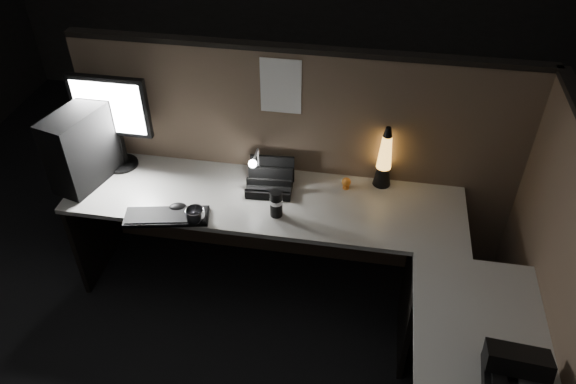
% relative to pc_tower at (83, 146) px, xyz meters
% --- Properties ---
extents(floor, '(6.00, 6.00, 0.00)m').
position_rel_pc_tower_xyz_m(floor, '(1.22, -0.61, -0.96)').
color(floor, black).
rests_on(floor, ground).
extents(room_shell, '(6.00, 6.00, 6.00)m').
position_rel_pc_tower_xyz_m(room_shell, '(1.22, -0.61, 0.66)').
color(room_shell, silver).
rests_on(room_shell, ground).
extents(partition_back, '(2.66, 0.06, 1.50)m').
position_rel_pc_tower_xyz_m(partition_back, '(1.22, 0.32, -0.21)').
color(partition_back, brown).
rests_on(partition_back, ground).
extents(partition_right, '(0.06, 1.66, 1.50)m').
position_rel_pc_tower_xyz_m(partition_right, '(2.55, -0.51, -0.21)').
color(partition_right, brown).
rests_on(partition_right, ground).
extents(desk, '(2.60, 1.60, 0.73)m').
position_rel_pc_tower_xyz_m(desk, '(1.40, -0.36, -0.38)').
color(desk, '#B1AFA7').
rests_on(desk, ground).
extents(pc_tower, '(0.31, 0.48, 0.46)m').
position_rel_pc_tower_xyz_m(pc_tower, '(0.00, 0.00, 0.00)').
color(pc_tower, black).
rests_on(pc_tower, desk).
extents(monitor, '(0.47, 0.20, 0.60)m').
position_rel_pc_tower_xyz_m(monitor, '(0.13, 0.17, 0.13)').
color(monitor, black).
rests_on(monitor, desk).
extents(keyboard, '(0.48, 0.24, 0.02)m').
position_rel_pc_tower_xyz_m(keyboard, '(0.57, -0.27, -0.22)').
color(keyboard, black).
rests_on(keyboard, desk).
extents(mouse, '(0.12, 0.10, 0.04)m').
position_rel_pc_tower_xyz_m(mouse, '(0.61, -0.20, -0.21)').
color(mouse, black).
rests_on(mouse, desk).
extents(clip_lamp, '(0.05, 0.19, 0.24)m').
position_rel_pc_tower_xyz_m(clip_lamp, '(1.00, 0.08, -0.09)').
color(clip_lamp, silver).
rests_on(clip_lamp, desk).
extents(organizer, '(0.27, 0.25, 0.20)m').
position_rel_pc_tower_xyz_m(organizer, '(1.09, 0.09, -0.19)').
color(organizer, black).
rests_on(organizer, desk).
extents(lava_lamp, '(0.11, 0.11, 0.40)m').
position_rel_pc_tower_xyz_m(lava_lamp, '(1.73, 0.24, -0.07)').
color(lava_lamp, black).
rests_on(lava_lamp, desk).
extents(travel_mug, '(0.07, 0.07, 0.16)m').
position_rel_pc_tower_xyz_m(travel_mug, '(1.16, -0.14, -0.15)').
color(travel_mug, black).
rests_on(travel_mug, desk).
extents(steel_mug, '(0.12, 0.12, 0.09)m').
position_rel_pc_tower_xyz_m(steel_mug, '(0.74, -0.27, -0.19)').
color(steel_mug, '#B9B9C0').
rests_on(steel_mug, desk).
extents(figurine, '(0.05, 0.05, 0.05)m').
position_rel_pc_tower_xyz_m(figurine, '(1.53, 0.16, -0.18)').
color(figurine, orange).
rests_on(figurine, desk).
extents(pinned_paper, '(0.23, 0.00, 0.33)m').
position_rel_pc_tower_xyz_m(pinned_paper, '(1.12, 0.28, 0.34)').
color(pinned_paper, white).
rests_on(pinned_paper, partition_back).
extents(desk_phone, '(0.28, 0.29, 0.16)m').
position_rel_pc_tower_xyz_m(desk_phone, '(2.32, -1.00, -0.17)').
color(desk_phone, black).
rests_on(desk_phone, desk).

